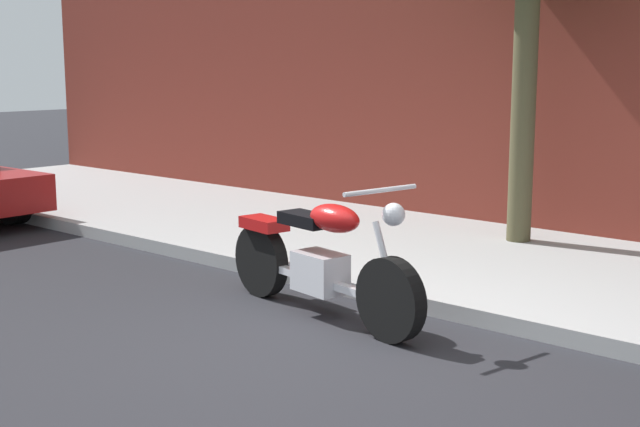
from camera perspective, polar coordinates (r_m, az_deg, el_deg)
ground_plane at (r=6.31m, az=-0.33°, el=-8.96°), size 60.00×60.00×0.00m
sidewalk at (r=8.63m, az=12.87°, el=-3.56°), size 20.76×3.39×0.14m
motorcycle at (r=7.02m, az=0.02°, el=-3.13°), size 2.27×0.78×1.13m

